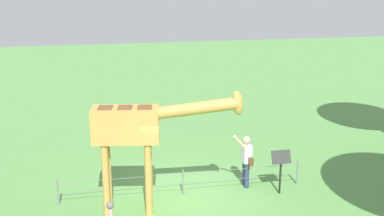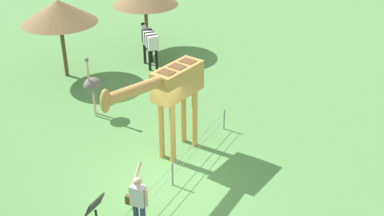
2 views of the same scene
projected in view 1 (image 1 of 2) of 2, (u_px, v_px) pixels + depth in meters
name	position (u px, v px, depth m)	size (l,w,h in m)	color
ground_plane	(184.00, 195.00, 13.69)	(60.00, 60.00, 0.00)	#568E47
giraffe	(139.00, 130.00, 12.18)	(3.91, 1.08, 3.32)	#C69347
visitor	(246.00, 158.00, 14.01)	(0.61, 0.58, 1.72)	navy
info_sign	(281.00, 163.00, 13.55)	(0.56, 0.21, 1.32)	black
wire_fence	(183.00, 181.00, 13.66)	(7.05, 0.05, 0.75)	slate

